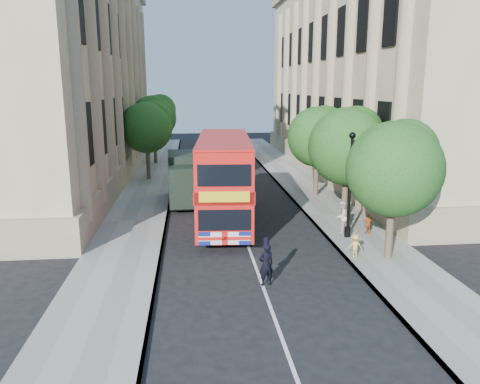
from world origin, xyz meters
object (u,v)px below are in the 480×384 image
object	(u,v)px
lamp_post	(350,190)
woman_pedestrian	(342,217)
box_van	(187,180)
double_decker_bus	(224,178)
police_constable	(266,265)

from	to	relation	value
lamp_post	woman_pedestrian	bearing A→B (deg)	96.39
box_van	double_decker_bus	bearing A→B (deg)	-68.87
double_decker_bus	woman_pedestrian	distance (m)	6.54
woman_pedestrian	double_decker_bus	bearing A→B (deg)	-63.05
police_constable	woman_pedestrian	bearing A→B (deg)	-146.65
lamp_post	double_decker_bus	distance (m)	6.75
woman_pedestrian	police_constable	bearing A→B (deg)	11.77
police_constable	woman_pedestrian	world-z (taller)	woman_pedestrian
lamp_post	box_van	xyz separation A→B (m)	(-7.89, 7.98, -0.95)
box_van	police_constable	xyz separation A→B (m)	(3.02, -12.98, -0.73)
lamp_post	police_constable	distance (m)	7.18
lamp_post	woman_pedestrian	distance (m)	1.74
double_decker_bus	lamp_post	bearing A→B (deg)	-26.08
double_decker_bus	police_constable	xyz separation A→B (m)	(0.97, -8.38, -1.74)
double_decker_bus	woman_pedestrian	bearing A→B (deg)	-20.73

